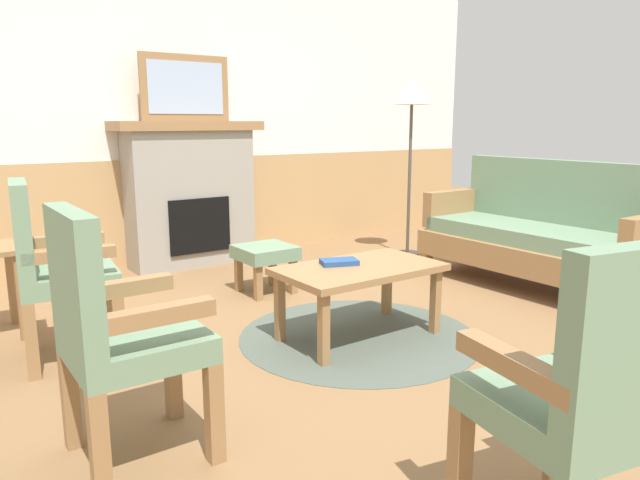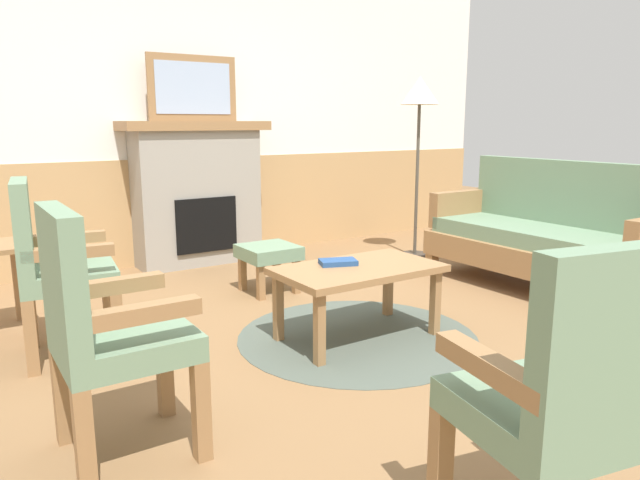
{
  "view_description": "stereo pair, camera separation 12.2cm",
  "coord_description": "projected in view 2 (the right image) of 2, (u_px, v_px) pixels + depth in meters",
  "views": [
    {
      "loc": [
        -2.08,
        -2.56,
        1.27
      ],
      "look_at": [
        0.0,
        0.35,
        0.55
      ],
      "focal_mm": 32.87,
      "sensor_mm": 36.0,
      "label": 1
    },
    {
      "loc": [
        -1.98,
        -2.63,
        1.27
      ],
      "look_at": [
        0.0,
        0.35,
        0.55
      ],
      "focal_mm": 32.87,
      "sensor_mm": 36.0,
      "label": 2
    }
  ],
  "objects": [
    {
      "name": "coffee_table",
      "position": [
        358.0,
        275.0,
        3.45
      ],
      "size": [
        0.96,
        0.56,
        0.44
      ],
      "color": "olive",
      "rests_on": "ground_plane"
    },
    {
      "name": "floor_lamp_by_couch",
      "position": [
        420.0,
        102.0,
        5.37
      ],
      "size": [
        0.36,
        0.36,
        1.68
      ],
      "color": "#332D28",
      "rests_on": "ground_plane"
    },
    {
      "name": "framed_picture",
      "position": [
        193.0,
        88.0,
        5.08
      ],
      "size": [
        0.8,
        0.04,
        0.56
      ],
      "color": "olive",
      "rests_on": "fireplace"
    },
    {
      "name": "round_rug",
      "position": [
        357.0,
        336.0,
        3.53
      ],
      "size": [
        1.44,
        1.44,
        0.01
      ],
      "primitive_type": "cylinder",
      "color": "#4C564C",
      "rests_on": "ground_plane"
    },
    {
      "name": "armchair_near_fireplace",
      "position": [
        53.0,
        261.0,
        3.14
      ],
      "size": [
        0.54,
        0.54,
        0.98
      ],
      "color": "olive",
      "rests_on": "ground_plane"
    },
    {
      "name": "ground_plane",
      "position": [
        353.0,
        341.0,
        3.47
      ],
      "size": [
        14.0,
        14.0,
        0.0
      ],
      "primitive_type": "plane",
      "color": "olive"
    },
    {
      "name": "book_on_table",
      "position": [
        338.0,
        262.0,
        3.48
      ],
      "size": [
        0.25,
        0.2,
        0.03
      ],
      "primitive_type": "cube",
      "rotation": [
        0.0,
        0.0,
        -0.36
      ],
      "color": "navy",
      "rests_on": "coffee_table"
    },
    {
      "name": "wall_back",
      "position": [
        184.0,
        118.0,
        5.33
      ],
      "size": [
        7.2,
        0.14,
        2.7
      ],
      "color": "white",
      "rests_on": "ground_plane"
    },
    {
      "name": "armchair_by_window_left",
      "position": [
        104.0,
        323.0,
        2.17
      ],
      "size": [
        0.48,
        0.48,
        0.98
      ],
      "color": "olive",
      "rests_on": "ground_plane"
    },
    {
      "name": "couch",
      "position": [
        544.0,
        238.0,
        4.49
      ],
      "size": [
        0.7,
        1.8,
        0.98
      ],
      "color": "olive",
      "rests_on": "ground_plane"
    },
    {
      "name": "fireplace",
      "position": [
        197.0,
        192.0,
        5.26
      ],
      "size": [
        1.3,
        0.44,
        1.28
      ],
      "color": "gray",
      "rests_on": "ground_plane"
    },
    {
      "name": "armchair_front_left",
      "position": [
        568.0,
        394.0,
        1.61
      ],
      "size": [
        0.57,
        0.57,
        0.98
      ],
      "color": "olive",
      "rests_on": "ground_plane"
    },
    {
      "name": "footstool",
      "position": [
        269.0,
        255.0,
        4.42
      ],
      "size": [
        0.4,
        0.4,
        0.36
      ],
      "color": "olive",
      "rests_on": "ground_plane"
    }
  ]
}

